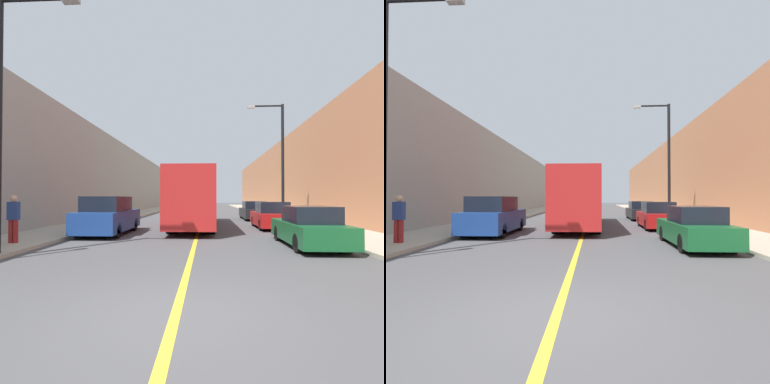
{
  "view_description": "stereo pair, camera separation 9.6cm",
  "coord_description": "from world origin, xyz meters",
  "views": [
    {
      "loc": [
        0.48,
        -4.42,
        1.78
      ],
      "look_at": [
        -0.49,
        14.57,
        2.14
      ],
      "focal_mm": 28.0,
      "sensor_mm": 36.0,
      "label": 1
    },
    {
      "loc": [
        0.58,
        -4.41,
        1.78
      ],
      "look_at": [
        -0.49,
        14.57,
        2.14
      ],
      "focal_mm": 28.0,
      "sensor_mm": 36.0,
      "label": 2
    }
  ],
  "objects": [
    {
      "name": "ground_plane",
      "position": [
        0.0,
        0.0,
        0.0
      ],
      "size": [
        200.0,
        200.0,
        0.0
      ],
      "primitive_type": "plane",
      "color": "#474749"
    },
    {
      "name": "sidewalk_left",
      "position": [
        -7.04,
        30.0,
        0.06
      ],
      "size": [
        3.21,
        72.0,
        0.13
      ],
      "primitive_type": "cube",
      "color": "#A89E8C",
      "rests_on": "ground"
    },
    {
      "name": "sidewalk_right",
      "position": [
        7.04,
        30.0,
        0.06
      ],
      "size": [
        3.21,
        72.0,
        0.13
      ],
      "primitive_type": "cube",
      "color": "#A89E8C",
      "rests_on": "ground"
    },
    {
      "name": "building_row_left",
      "position": [
        -10.64,
        30.0,
        3.83
      ],
      "size": [
        4.0,
        72.0,
        7.66
      ],
      "primitive_type": "cube",
      "color": "gray",
      "rests_on": "ground"
    },
    {
      "name": "building_row_right",
      "position": [
        10.64,
        30.0,
        4.08
      ],
      "size": [
        4.0,
        72.0,
        8.16
      ],
      "primitive_type": "cube",
      "color": "#B2724C",
      "rests_on": "ground"
    },
    {
      "name": "road_center_line",
      "position": [
        0.0,
        30.0,
        0.0
      ],
      "size": [
        0.16,
        72.0,
        0.01
      ],
      "primitive_type": "cube",
      "color": "gold",
      "rests_on": "ground"
    },
    {
      "name": "bus",
      "position": [
        -0.33,
        13.68,
        1.74
      ],
      "size": [
        2.41,
        10.86,
        3.24
      ],
      "color": "#AD1E1E",
      "rests_on": "ground"
    },
    {
      "name": "parked_suv_left",
      "position": [
        -4.33,
        9.96,
        0.85
      ],
      "size": [
        1.95,
        4.93,
        1.83
      ],
      "color": "navy",
      "rests_on": "ground"
    },
    {
      "name": "car_right_near",
      "position": [
        4.18,
        6.71,
        0.67
      ],
      "size": [
        1.75,
        4.44,
        1.47
      ],
      "color": "#145128",
      "rests_on": "ground"
    },
    {
      "name": "car_right_mid",
      "position": [
        4.17,
        13.04,
        0.69
      ],
      "size": [
        1.82,
        4.21,
        1.54
      ],
      "color": "maroon",
      "rests_on": "ground"
    },
    {
      "name": "car_right_far",
      "position": [
        4.22,
        20.1,
        0.68
      ],
      "size": [
        1.8,
        4.79,
        1.5
      ],
      "color": "black",
      "rests_on": "ground"
    },
    {
      "name": "street_lamp_left",
      "position": [
        -5.52,
        4.15,
        4.49
      ],
      "size": [
        2.53,
        0.24,
        7.68
      ],
      "color": "black",
      "rests_on": "sidewalk_left"
    },
    {
      "name": "street_lamp_right",
      "position": [
        5.54,
        16.65,
        4.75
      ],
      "size": [
        2.53,
        0.24,
        8.17
      ],
      "color": "black",
      "rests_on": "sidewalk_right"
    },
    {
      "name": "pedestrian",
      "position": [
        -6.58,
        6.15,
        1.03
      ],
      "size": [
        0.38,
        0.24,
        1.74
      ],
      "color": "maroon",
      "rests_on": "sidewalk_left"
    }
  ]
}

